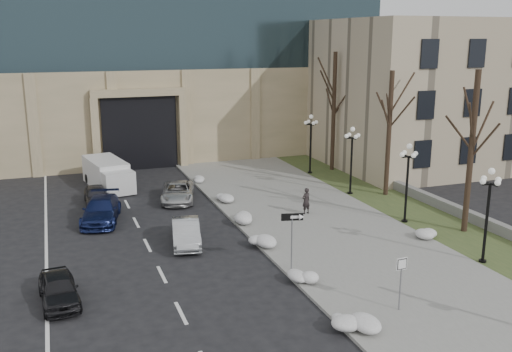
# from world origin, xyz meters

# --- Properties ---
(sidewalk) EXTENTS (9.00, 40.00, 0.12)m
(sidewalk) POSITION_xyz_m (3.50, 14.00, 0.06)
(sidewalk) COLOR gray
(sidewalk) RESTS_ON ground
(curb) EXTENTS (0.30, 40.00, 0.14)m
(curb) POSITION_xyz_m (-1.00, 14.00, 0.07)
(curb) COLOR gray
(curb) RESTS_ON ground
(grass_strip) EXTENTS (4.00, 40.00, 0.10)m
(grass_strip) POSITION_xyz_m (10.00, 14.00, 0.05)
(grass_strip) COLOR #374924
(grass_strip) RESTS_ON ground
(stone_wall) EXTENTS (0.50, 30.00, 0.70)m
(stone_wall) POSITION_xyz_m (12.00, 16.00, 0.35)
(stone_wall) COLOR slate
(stone_wall) RESTS_ON ground
(classical_building) EXTENTS (22.00, 18.12, 12.00)m
(classical_building) POSITION_xyz_m (22.00, 27.98, 6.00)
(classical_building) COLOR #BAA88B
(classical_building) RESTS_ON ground
(car_a) EXTENTS (1.76, 3.77, 1.25)m
(car_a) POSITION_xyz_m (-11.00, 8.59, 0.62)
(car_a) COLOR black
(car_a) RESTS_ON ground
(car_b) EXTENTS (2.09, 4.21, 1.32)m
(car_b) POSITION_xyz_m (-4.54, 13.48, 0.66)
(car_b) COLOR #A9ACB0
(car_b) RESTS_ON ground
(car_c) EXTENTS (3.00, 5.22, 1.42)m
(car_c) POSITION_xyz_m (-8.38, 18.90, 0.71)
(car_c) COLOR navy
(car_c) RESTS_ON ground
(car_d) EXTENTS (3.12, 4.84, 1.24)m
(car_d) POSITION_xyz_m (-3.20, 21.60, 0.62)
(car_d) COLOR beige
(car_d) RESTS_ON ground
(car_e) EXTENTS (1.50, 3.65, 1.24)m
(car_e) POSITION_xyz_m (-8.36, 22.65, 0.62)
(car_e) COLOR #2F2F34
(car_e) RESTS_ON ground
(pedestrian) EXTENTS (0.68, 0.54, 1.62)m
(pedestrian) POSITION_xyz_m (3.48, 15.84, 0.93)
(pedestrian) COLOR black
(pedestrian) RESTS_ON sidewalk
(box_truck) EXTENTS (3.21, 6.48, 1.97)m
(box_truck) POSITION_xyz_m (-7.17, 26.78, 0.95)
(box_truck) COLOR silver
(box_truck) RESTS_ON ground
(one_way_sign) EXTENTS (1.05, 0.44, 2.84)m
(one_way_sign) POSITION_xyz_m (-0.58, 8.24, 2.35)
(one_way_sign) COLOR slate
(one_way_sign) RESTS_ON ground
(keep_sign) EXTENTS (0.50, 0.08, 2.31)m
(keep_sign) POSITION_xyz_m (1.67, 3.11, 1.70)
(keep_sign) COLOR slate
(keep_sign) RESTS_ON ground
(snow_clump_b) EXTENTS (1.10, 1.60, 0.36)m
(snow_clump_b) POSITION_xyz_m (-0.73, 2.60, 0.30)
(snow_clump_b) COLOR white
(snow_clump_b) RESTS_ON sidewalk
(snow_clump_c) EXTENTS (1.10, 1.60, 0.36)m
(snow_clump_c) POSITION_xyz_m (-0.84, 6.88, 0.30)
(snow_clump_c) COLOR white
(snow_clump_c) RESTS_ON sidewalk
(snow_clump_d) EXTENTS (1.10, 1.60, 0.36)m
(snow_clump_d) POSITION_xyz_m (-0.83, 11.71, 0.30)
(snow_clump_d) COLOR white
(snow_clump_d) RESTS_ON sidewalk
(snow_clump_e) EXTENTS (1.10, 1.60, 0.36)m
(snow_clump_e) POSITION_xyz_m (-0.51, 15.70, 0.30)
(snow_clump_e) COLOR white
(snow_clump_e) RESTS_ON sidewalk
(snow_clump_f) EXTENTS (1.10, 1.60, 0.36)m
(snow_clump_f) POSITION_xyz_m (-0.61, 20.30, 0.30)
(snow_clump_f) COLOR white
(snow_clump_f) RESTS_ON sidewalk
(snow_clump_g) EXTENTS (1.10, 1.60, 0.36)m
(snow_clump_g) POSITION_xyz_m (-0.86, 25.33, 0.30)
(snow_clump_g) COLOR white
(snow_clump_g) RESTS_ON sidewalk
(snow_clump_i) EXTENTS (1.10, 1.60, 0.36)m
(snow_clump_i) POSITION_xyz_m (7.83, 9.28, 0.30)
(snow_clump_i) COLOR white
(snow_clump_i) RESTS_ON sidewalk
(lamppost_a) EXTENTS (1.18, 1.18, 4.76)m
(lamppost_a) POSITION_xyz_m (8.30, 6.00, 3.07)
(lamppost_a) COLOR black
(lamppost_a) RESTS_ON ground
(lamppost_b) EXTENTS (1.18, 1.18, 4.76)m
(lamppost_b) POSITION_xyz_m (8.30, 12.50, 3.07)
(lamppost_b) COLOR black
(lamppost_b) RESTS_ON ground
(lamppost_c) EXTENTS (1.18, 1.18, 4.76)m
(lamppost_c) POSITION_xyz_m (8.30, 19.00, 3.07)
(lamppost_c) COLOR black
(lamppost_c) RESTS_ON ground
(lamppost_d) EXTENTS (1.18, 1.18, 4.76)m
(lamppost_d) POSITION_xyz_m (8.30, 25.50, 3.07)
(lamppost_d) COLOR black
(lamppost_d) RESTS_ON ground
(tree_near) EXTENTS (3.20, 3.20, 9.00)m
(tree_near) POSITION_xyz_m (10.50, 10.00, 5.83)
(tree_near) COLOR black
(tree_near) RESTS_ON ground
(tree_mid) EXTENTS (3.20, 3.20, 8.50)m
(tree_mid) POSITION_xyz_m (10.50, 18.00, 5.50)
(tree_mid) COLOR black
(tree_mid) RESTS_ON ground
(tree_far) EXTENTS (3.20, 3.20, 9.50)m
(tree_far) POSITION_xyz_m (10.50, 26.00, 6.15)
(tree_far) COLOR black
(tree_far) RESTS_ON ground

